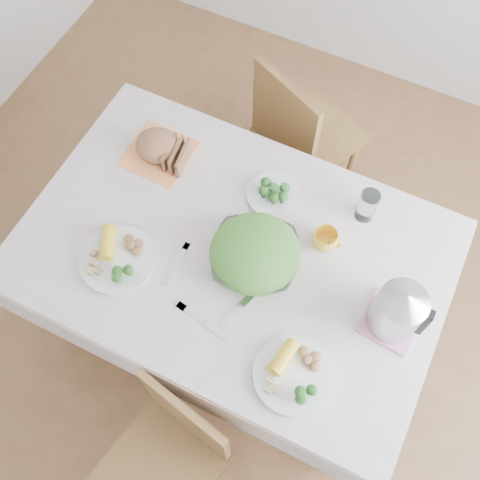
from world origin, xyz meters
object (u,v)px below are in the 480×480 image
at_px(dining_table, 234,291).
at_px(yellow_mug, 325,239).
at_px(dinner_plate_left, 118,260).
at_px(electric_kettle, 399,309).
at_px(chair_near, 159,464).
at_px(salad_bowl, 255,257).
at_px(chair_far, 311,130).
at_px(dinner_plate_right, 294,375).

bearing_deg(dining_table, yellow_mug, 30.40).
bearing_deg(dinner_plate_left, electric_kettle, 12.65).
xyz_separation_m(chair_near, salad_bowl, (0.02, 0.72, 0.33)).
distance_m(chair_near, salad_bowl, 0.79).
bearing_deg(yellow_mug, electric_kettle, -29.46).
distance_m(chair_far, electric_kettle, 1.13).
bearing_deg(salad_bowl, yellow_mug, 41.65).
distance_m(chair_near, chair_far, 1.57).
height_order(dining_table, chair_far, chair_far).
xyz_separation_m(yellow_mug, electric_kettle, (0.31, -0.17, 0.08)).
xyz_separation_m(dining_table, electric_kettle, (0.59, -0.01, 0.51)).
xyz_separation_m(dining_table, salad_bowl, (0.09, -0.01, 0.42)).
bearing_deg(dining_table, chair_far, 91.28).
height_order(salad_bowl, yellow_mug, yellow_mug).
xyz_separation_m(chair_near, chair_far, (-0.09, 1.57, -0.00)).
height_order(chair_far, dinner_plate_right, chair_far).
bearing_deg(dinner_plate_left, chair_far, 73.19).
distance_m(salad_bowl, electric_kettle, 0.51).
distance_m(chair_near, dinner_plate_left, 0.72).
xyz_separation_m(dinner_plate_left, yellow_mug, (0.62, 0.38, 0.03)).
bearing_deg(yellow_mug, chair_near, -103.08).
distance_m(dining_table, chair_far, 0.85).
bearing_deg(dinner_plate_left, salad_bowl, 26.31).
relative_size(dinner_plate_left, yellow_mug, 2.87).
relative_size(dining_table, chair_far, 1.57).
relative_size(dining_table, salad_bowl, 4.73).
bearing_deg(dining_table, salad_bowl, -3.37).
distance_m(chair_near, yellow_mug, 0.97).
bearing_deg(salad_bowl, chair_near, -91.21).
height_order(chair_far, salad_bowl, chair_far).
bearing_deg(chair_far, dinner_plate_right, 133.62).
bearing_deg(dining_table, chair_near, -84.13).
bearing_deg(electric_kettle, dinner_plate_left, -150.36).
relative_size(dinner_plate_left, dinner_plate_right, 1.03).
distance_m(chair_far, dinner_plate_left, 1.15).
relative_size(dining_table, yellow_mug, 14.97).
relative_size(dining_table, electric_kettle, 6.31).
distance_m(dining_table, electric_kettle, 0.78).
bearing_deg(dinner_plate_left, dining_table, 32.65).
height_order(salad_bowl, dinner_plate_left, salad_bowl).
distance_m(dinner_plate_right, yellow_mug, 0.49).
relative_size(dining_table, dinner_plate_left, 5.22).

